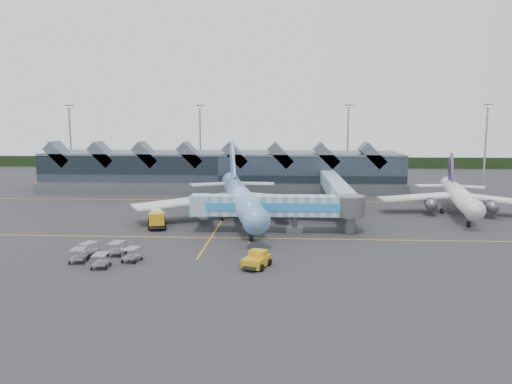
# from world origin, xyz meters

# --- Properties ---
(ground) EXTENTS (260.00, 260.00, 0.00)m
(ground) POSITION_xyz_m (0.00, 0.00, 0.00)
(ground) COLOR #2C2C2E
(ground) RESTS_ON ground
(taxi_stripes) EXTENTS (120.00, 60.00, 0.01)m
(taxi_stripes) POSITION_xyz_m (0.00, 10.00, 0.01)
(taxi_stripes) COLOR orange
(taxi_stripes) RESTS_ON ground
(tree_line_far) EXTENTS (260.00, 4.00, 4.00)m
(tree_line_far) POSITION_xyz_m (0.00, 110.00, 2.00)
(tree_line_far) COLOR black
(tree_line_far) RESTS_ON ground
(terminal) EXTENTS (90.00, 22.25, 12.52)m
(terminal) POSITION_xyz_m (-5.07, 47.35, 4.88)
(terminal) COLOR black
(terminal) RESTS_ON ground
(light_masts) EXTENTS (132.40, 42.56, 22.45)m
(light_masts) POSITION_xyz_m (21.00, 62.80, 12.49)
(light_masts) COLOR gray
(light_masts) RESTS_ON ground
(main_airliner) EXTENTS (37.38, 43.54, 14.04)m
(main_airliner) POSITION_xyz_m (3.17, 6.31, 4.13)
(main_airliner) COLOR #6B91D9
(main_airliner) RESTS_ON ground
(regional_jet) EXTENTS (29.34, 32.41, 11.16)m
(regional_jet) POSITION_xyz_m (43.75, 14.14, 3.54)
(regional_jet) COLOR white
(regional_jet) RESTS_ON ground
(jet_bridge) EXTENTS (27.11, 4.68, 6.01)m
(jet_bridge) POSITION_xyz_m (11.45, -3.79, 4.13)
(jet_bridge) COLOR #6E93B8
(jet_bridge) RESTS_ON ground
(fuel_truck) EXTENTS (4.61, 9.70, 3.24)m
(fuel_truck) POSITION_xyz_m (-10.29, -0.03, 1.82)
(fuel_truck) COLOR black
(fuel_truck) RESTS_ON ground
(pushback_tug) EXTENTS (3.76, 4.79, 1.93)m
(pushback_tug) POSITION_xyz_m (7.71, -22.92, 0.87)
(pushback_tug) COLOR #BE8D11
(pushback_tug) RESTS_ON ground
(baggage_carts) EXTENTS (8.69, 8.34, 1.74)m
(baggage_carts) POSITION_xyz_m (-11.58, -21.15, 0.98)
(baggage_carts) COLOR gray
(baggage_carts) RESTS_ON ground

